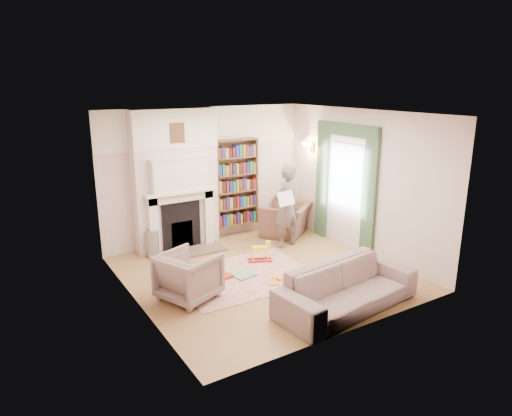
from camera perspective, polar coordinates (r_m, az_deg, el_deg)
floor at (r=8.19m, az=0.93°, el=-8.17°), size 4.50×4.50×0.00m
ceiling at (r=7.51m, az=1.03°, el=11.76°), size 4.50×4.50×0.00m
wall_back at (r=9.65m, az=-6.29°, el=4.15°), size 4.50×0.00×4.50m
wall_front at (r=6.04m, az=12.62°, el=-3.15°), size 4.50×0.00×4.50m
wall_left at (r=6.83m, az=-15.12°, el=-1.15°), size 0.00×4.50×4.50m
wall_right at (r=9.12m, az=12.97°, el=3.17°), size 0.00×4.50×4.50m
fireplace at (r=9.18m, az=-9.96°, el=3.33°), size 1.70×0.58×2.80m
bookcase at (r=9.88m, az=-2.52°, el=3.16°), size 1.00×0.24×1.85m
window at (r=9.38m, az=11.22°, el=3.92°), size 0.02×0.90×1.30m
curtain_left at (r=8.92m, az=14.01°, el=1.51°), size 0.07×0.32×2.40m
curtain_right at (r=9.92m, az=8.25°, el=3.21°), size 0.07×0.32×2.40m
pelmet at (r=9.21m, az=11.32°, el=9.57°), size 0.09×1.70×0.24m
wall_sconce at (r=10.00m, az=6.17°, el=7.46°), size 0.20×0.24×0.24m
rug at (r=8.08m, az=-1.51°, el=-8.48°), size 2.41×1.89×0.01m
armchair_reading at (r=10.11m, az=3.83°, el=-1.41°), size 1.42×1.39×0.70m
armchair_left at (r=7.24m, az=-8.40°, el=-8.42°), size 1.08×1.06×0.75m
sofa at (r=7.03m, az=11.32°, el=-9.70°), size 2.38×1.14×0.67m
man_reading at (r=9.25m, az=3.77°, el=0.23°), size 0.69×0.51×1.71m
newspaper at (r=8.95m, az=3.76°, el=1.21°), size 0.43×0.19×0.28m
coffee_table at (r=7.84m, az=11.78°, el=-7.87°), size 0.81×0.67×0.45m
paraffin_heater at (r=9.04m, az=-12.77°, el=-4.37°), size 0.26×0.26×0.55m
rocking_horse at (r=8.63m, az=0.49°, el=-5.46°), size 0.49×0.36×0.40m
board_game at (r=8.09m, az=-1.69°, el=-8.28°), size 0.44×0.44×0.03m
game_box_lid at (r=8.00m, az=-3.92°, el=-8.54°), size 0.30×0.23×0.04m
comic_annuals at (r=7.96m, az=3.53°, el=-8.80°), size 0.78×0.35×0.02m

